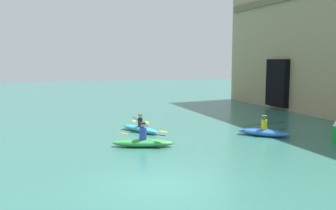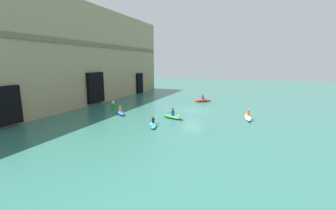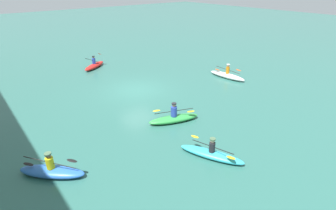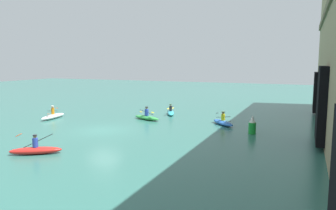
{
  "view_description": "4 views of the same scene",
  "coord_description": "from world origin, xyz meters",
  "px_view_note": "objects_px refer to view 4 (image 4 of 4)",
  "views": [
    {
      "loc": [
        11.88,
        -3.69,
        4.3
      ],
      "look_at": [
        -1.87,
        1.02,
        2.49
      ],
      "focal_mm": 40.0,
      "sensor_mm": 36.0,
      "label": 1
    },
    {
      "loc": [
        -29.8,
        -7.79,
        6.53
      ],
      "look_at": [
        -1.58,
        3.08,
        0.78
      ],
      "focal_mm": 24.0,
      "sensor_mm": 36.0,
      "label": 2
    },
    {
      "loc": [
        -15.7,
        9.71,
        7.61
      ],
      "look_at": [
        -4.71,
        0.78,
        0.74
      ],
      "focal_mm": 28.0,
      "sensor_mm": 36.0,
      "label": 3
    },
    {
      "loc": [
        20.97,
        14.34,
        5.32
      ],
      "look_at": [
        -4.16,
        3.66,
        1.67
      ],
      "focal_mm": 35.0,
      "sensor_mm": 36.0,
      "label": 4
    }
  ],
  "objects_px": {
    "kayak_cyan": "(171,112)",
    "kayak_green": "(147,117)",
    "kayak_white": "(53,116)",
    "kayak_red": "(36,150)",
    "kayak_blue": "(223,122)",
    "marker_buoy": "(252,126)"
  },
  "relations": [
    {
      "from": "kayak_red",
      "to": "marker_buoy",
      "type": "distance_m",
      "value": 14.87
    },
    {
      "from": "kayak_cyan",
      "to": "marker_buoy",
      "type": "height_order",
      "value": "marker_buoy"
    },
    {
      "from": "kayak_red",
      "to": "kayak_green",
      "type": "height_order",
      "value": "kayak_red"
    },
    {
      "from": "kayak_white",
      "to": "kayak_blue",
      "type": "height_order",
      "value": "kayak_white"
    },
    {
      "from": "kayak_red",
      "to": "marker_buoy",
      "type": "bearing_deg",
      "value": 11.14
    },
    {
      "from": "kayak_white",
      "to": "kayak_red",
      "type": "height_order",
      "value": "kayak_red"
    },
    {
      "from": "kayak_cyan",
      "to": "kayak_red",
      "type": "height_order",
      "value": "kayak_red"
    },
    {
      "from": "kayak_white",
      "to": "kayak_red",
      "type": "relative_size",
      "value": 1.18
    },
    {
      "from": "kayak_white",
      "to": "kayak_red",
      "type": "xyz_separation_m",
      "value": [
        9.66,
        7.5,
        0.0
      ]
    },
    {
      "from": "kayak_blue",
      "to": "kayak_green",
      "type": "distance_m",
      "value": 7.05
    },
    {
      "from": "kayak_red",
      "to": "kayak_white",
      "type": "bearing_deg",
      "value": 94.8
    },
    {
      "from": "kayak_blue",
      "to": "marker_buoy",
      "type": "height_order",
      "value": "marker_buoy"
    },
    {
      "from": "kayak_cyan",
      "to": "kayak_blue",
      "type": "relative_size",
      "value": 1.19
    },
    {
      "from": "kayak_green",
      "to": "marker_buoy",
      "type": "height_order",
      "value": "marker_buoy"
    },
    {
      "from": "kayak_green",
      "to": "kayak_red",
      "type": "bearing_deg",
      "value": -73.99
    },
    {
      "from": "kayak_blue",
      "to": "kayak_green",
      "type": "xyz_separation_m",
      "value": [
        0.28,
        -7.04,
        0.01
      ]
    },
    {
      "from": "kayak_blue",
      "to": "kayak_white",
      "type": "bearing_deg",
      "value": 57.42
    },
    {
      "from": "kayak_cyan",
      "to": "kayak_green",
      "type": "bearing_deg",
      "value": -36.99
    },
    {
      "from": "marker_buoy",
      "to": "kayak_white",
      "type": "bearing_deg",
      "value": -87.82
    },
    {
      "from": "kayak_red",
      "to": "kayak_cyan",
      "type": "bearing_deg",
      "value": 51.1
    },
    {
      "from": "kayak_blue",
      "to": "kayak_red",
      "type": "bearing_deg",
      "value": 104.21
    },
    {
      "from": "kayak_white",
      "to": "kayak_blue",
      "type": "xyz_separation_m",
      "value": [
        -3.17,
        15.38,
        -0.0
      ]
    }
  ]
}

